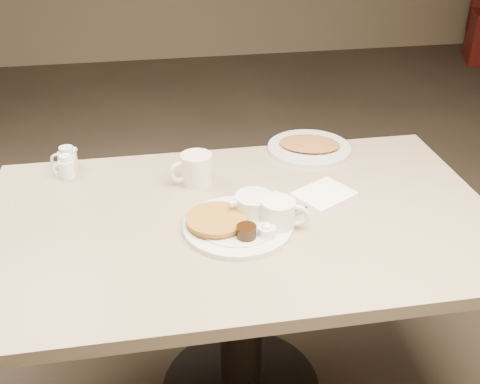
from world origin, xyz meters
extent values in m
cube|color=tan|center=(0.00, 0.00, 0.73)|extent=(1.50, 0.90, 0.04)
cylinder|color=black|center=(0.00, 0.00, 0.38)|extent=(0.14, 0.14, 0.69)
cylinder|color=white|center=(-0.02, -0.06, 0.76)|extent=(0.38, 0.38, 0.01)
cylinder|color=white|center=(-0.02, -0.06, 0.77)|extent=(0.28, 0.28, 0.00)
cylinder|color=#9E6D24|center=(-0.08, -0.05, 0.77)|extent=(0.22, 0.22, 0.01)
cylinder|color=#9E6D24|center=(-0.08, -0.05, 0.78)|extent=(0.21, 0.21, 0.01)
cylinder|color=white|center=(0.04, -0.01, 0.79)|extent=(0.13, 0.13, 0.05)
cube|color=white|center=(-0.03, -0.02, 0.81)|extent=(0.03, 0.02, 0.01)
cube|color=white|center=(0.10, 0.01, 0.81)|extent=(0.03, 0.02, 0.01)
ellipsoid|color=white|center=(0.02, -0.01, 0.81)|extent=(0.06, 0.06, 0.03)
ellipsoid|color=white|center=(0.05, -0.01, 0.81)|extent=(0.05, 0.05, 0.02)
cylinder|color=black|center=(-0.01, -0.13, 0.78)|extent=(0.07, 0.07, 0.04)
cylinder|color=white|center=(0.05, -0.13, 0.78)|extent=(0.06, 0.06, 0.03)
ellipsoid|color=#F0E9B5|center=(0.05, -0.13, 0.79)|extent=(0.04, 0.04, 0.02)
cube|color=silver|center=(0.14, -0.03, 0.77)|extent=(0.12, 0.05, 0.00)
ellipsoid|color=silver|center=(0.08, -0.04, 0.77)|extent=(0.04, 0.03, 0.01)
cylinder|color=white|center=(0.09, -0.08, 0.80)|extent=(0.11, 0.11, 0.09)
cylinder|color=#2C2621|center=(0.09, -0.08, 0.83)|extent=(0.09, 0.09, 0.01)
torus|color=white|center=(0.14, -0.09, 0.80)|extent=(0.07, 0.03, 0.07)
cube|color=white|center=(0.27, 0.06, 0.76)|extent=(0.21, 0.20, 0.02)
cylinder|color=#F8E4CE|center=(-0.11, 0.22, 0.80)|extent=(0.12, 0.12, 0.10)
torus|color=#F8E4CE|center=(-0.16, 0.21, 0.80)|extent=(0.08, 0.03, 0.07)
cylinder|color=white|center=(-0.52, 0.33, 0.78)|extent=(0.06, 0.06, 0.06)
cylinder|color=white|center=(-0.52, 0.33, 0.82)|extent=(0.04, 0.04, 0.02)
cone|color=white|center=(-0.50, 0.33, 0.82)|extent=(0.02, 0.02, 0.02)
torus|color=white|center=(-0.55, 0.33, 0.79)|extent=(0.04, 0.01, 0.04)
cylinder|color=silver|center=(-0.52, 0.39, 0.78)|extent=(0.08, 0.08, 0.06)
cylinder|color=silver|center=(-0.52, 0.39, 0.82)|extent=(0.06, 0.06, 0.02)
cone|color=silver|center=(-0.50, 0.39, 0.82)|extent=(0.02, 0.02, 0.02)
torus|color=silver|center=(-0.56, 0.39, 0.79)|extent=(0.05, 0.01, 0.05)
cylinder|color=beige|center=(0.31, 0.39, 0.76)|extent=(0.38, 0.38, 0.01)
ellipsoid|color=#995E2E|center=(0.31, 0.39, 0.78)|extent=(0.25, 0.21, 0.02)
camera|label=1|loc=(-0.24, -1.38, 1.66)|focal=42.72mm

